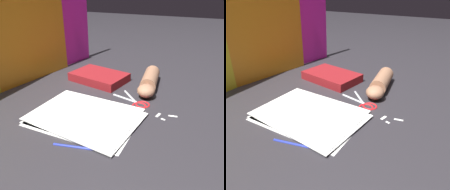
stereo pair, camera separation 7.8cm
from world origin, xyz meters
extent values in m
plane|color=#2D2B30|center=(0.00, 0.00, 0.00)|extent=(6.00, 6.00, 0.00)
cube|color=orange|center=(0.01, 0.46, 0.19)|extent=(0.57, 0.08, 0.38)
cube|color=#D81E9E|center=(0.25, 0.46, 0.22)|extent=(0.52, 0.10, 0.44)
cube|color=white|center=(-0.12, 0.03, 0.00)|extent=(0.27, 0.37, 0.00)
cube|color=white|center=(-0.11, 0.03, 0.00)|extent=(0.26, 0.36, 0.00)
cube|color=white|center=(-0.12, 0.02, 0.01)|extent=(0.28, 0.37, 0.00)
cube|color=white|center=(-0.11, 0.03, 0.01)|extent=(0.26, 0.36, 0.00)
cube|color=maroon|center=(0.20, 0.15, 0.02)|extent=(0.20, 0.27, 0.04)
sphere|color=silver|center=(0.07, -0.09, 0.00)|extent=(0.01, 0.01, 0.01)
cylinder|color=silver|center=(0.08, -0.03, 0.00)|extent=(0.03, 0.11, 0.01)
torus|color=red|center=(0.07, -0.12, 0.00)|extent=(0.07, 0.07, 0.01)
cylinder|color=silver|center=(0.11, -0.05, 0.00)|extent=(0.08, 0.08, 0.01)
torus|color=red|center=(0.05, -0.11, 0.00)|extent=(0.08, 0.08, 0.01)
cylinder|color=#A87556|center=(0.25, -0.08, 0.03)|extent=(0.19, 0.10, 0.07)
ellipsoid|color=#A87556|center=(0.13, -0.11, 0.03)|extent=(0.09, 0.09, 0.05)
cube|color=white|center=(0.00, -0.22, 0.00)|extent=(0.01, 0.02, 0.00)
cube|color=white|center=(0.04, -0.24, 0.00)|extent=(0.02, 0.03, 0.00)
cube|color=white|center=(0.02, -0.19, 0.00)|extent=(0.03, 0.01, 0.00)
cylinder|color=#2333B2|center=(-0.26, -0.03, 0.00)|extent=(0.04, 0.13, 0.01)
camera|label=1|loc=(-0.64, -0.35, 0.41)|focal=35.00mm
camera|label=2|loc=(-0.61, -0.41, 0.41)|focal=35.00mm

